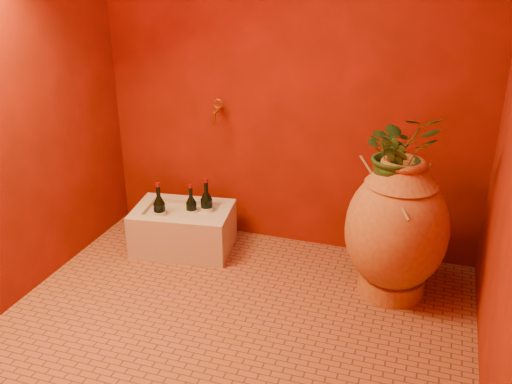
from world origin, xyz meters
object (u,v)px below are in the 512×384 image
(amphora, at_px, (396,229))
(wall_tap, at_px, (217,110))
(wine_bottle_b, at_px, (160,213))
(wine_bottle_a, at_px, (207,209))
(stone_basin, at_px, (183,230))
(wine_bottle_c, at_px, (192,211))

(amphora, xyz_separation_m, wall_tap, (-1.22, 0.37, 0.49))
(amphora, relative_size, wine_bottle_b, 2.51)
(wine_bottle_a, bearing_deg, amphora, -7.44)
(stone_basin, relative_size, wine_bottle_a, 2.05)
(stone_basin, distance_m, wine_bottle_b, 0.20)
(wine_bottle_a, height_order, wine_bottle_b, wine_bottle_a)
(amphora, relative_size, wall_tap, 5.48)
(amphora, xyz_separation_m, stone_basin, (-1.38, 0.09, -0.27))
(wall_tap, bearing_deg, wine_bottle_a, -92.39)
(amphora, height_order, wine_bottle_a, amphora)
(wine_bottle_a, bearing_deg, stone_basin, -153.84)
(amphora, bearing_deg, wine_bottle_c, 174.80)
(wall_tap, bearing_deg, stone_basin, -118.76)
(amphora, relative_size, wine_bottle_c, 2.77)
(stone_basin, height_order, wine_bottle_b, wine_bottle_b)
(wine_bottle_b, distance_m, wine_bottle_c, 0.21)
(wine_bottle_a, xyz_separation_m, wine_bottle_b, (-0.27, -0.15, -0.00))
(stone_basin, relative_size, wall_tap, 4.56)
(stone_basin, xyz_separation_m, wine_bottle_a, (0.14, 0.07, 0.14))
(stone_basin, bearing_deg, wine_bottle_a, 26.16)
(wine_bottle_c, height_order, wall_tap, wall_tap)
(amphora, relative_size, stone_basin, 1.20)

